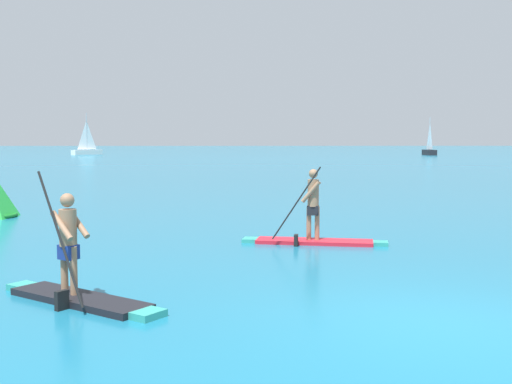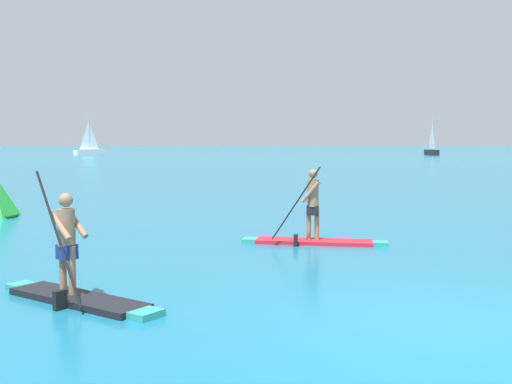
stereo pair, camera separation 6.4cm
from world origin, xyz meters
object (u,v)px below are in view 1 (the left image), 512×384
Objects in this scene: paddleboarder_mid_center at (313,227)px; sailboat_left_horizon at (87,149)px; paddleboarder_near_left at (76,279)px; sailboat_right_horizon at (429,150)px.

paddleboarder_mid_center is 0.52× the size of sailboat_left_horizon.
paddleboarder_near_left is 91.47m from sailboat_left_horizon.
paddleboarder_near_left reaches higher than paddleboarder_mid_center.
paddleboarder_near_left is at bearing 160.81° from sailboat_right_horizon.
paddleboarder_near_left is at bearing -124.47° from sailboat_left_horizon.
sailboat_left_horizon reaches higher than paddleboarder_mid_center.
paddleboarder_near_left is at bearing 62.27° from paddleboarder_mid_center.
paddleboarder_mid_center is (4.15, 5.16, 0.03)m from paddleboarder_near_left.
paddleboarder_near_left is 0.43× the size of sailboat_left_horizon.
sailboat_left_horizon is at bearing -62.11° from paddleboarder_mid_center.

